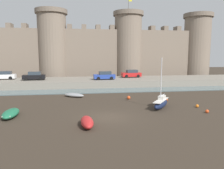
# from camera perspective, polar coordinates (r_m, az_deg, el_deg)

# --- Properties ---
(ground_plane) EXTENTS (160.00, 160.00, 0.00)m
(ground_plane) POSITION_cam_1_polar(r_m,az_deg,el_deg) (21.68, -0.84, -8.53)
(ground_plane) COLOR #382D23
(water_channel) EXTENTS (80.00, 4.50, 0.10)m
(water_channel) POSITION_cam_1_polar(r_m,az_deg,el_deg) (36.87, -3.95, -1.66)
(water_channel) COLOR slate
(water_channel) RESTS_ON ground
(quay_road) EXTENTS (67.32, 10.00, 1.30)m
(quay_road) POSITION_cam_1_polar(r_m,az_deg,el_deg) (43.95, -4.66, 0.64)
(quay_road) COLOR gray
(quay_road) RESTS_ON ground
(castle) EXTENTS (62.77, 7.45, 19.56)m
(castle) POSITION_cam_1_polar(r_m,az_deg,el_deg) (54.39, -5.45, 9.26)
(castle) COLOR #7A6B5B
(castle) RESTS_ON ground
(rowboat_foreground_centre) EXTENTS (1.45, 3.53, 0.72)m
(rowboat_foreground_centre) POSITION_cam_1_polar(r_m,az_deg,el_deg) (23.85, -24.95, -6.82)
(rowboat_foreground_centre) COLOR #1E6B47
(rowboat_foreground_centre) RESTS_ON ground
(sailboat_foreground_right) EXTENTS (3.27, 4.01, 5.78)m
(sailboat_foreground_right) POSITION_cam_1_polar(r_m,az_deg,el_deg) (25.78, 12.68, -4.73)
(sailboat_foreground_right) COLOR #141E3D
(sailboat_foreground_right) RESTS_ON ground
(rowboat_midflat_left) EXTENTS (3.31, 2.69, 0.57)m
(rowboat_midflat_left) POSITION_cam_1_polar(r_m,az_deg,el_deg) (32.13, -9.86, -2.71)
(rowboat_midflat_left) COLOR gray
(rowboat_midflat_left) RESTS_ON ground
(rowboat_near_channel_left) EXTENTS (1.26, 3.02, 0.79)m
(rowboat_near_channel_left) POSITION_cam_1_polar(r_m,az_deg,el_deg) (18.98, -6.53, -9.67)
(rowboat_near_channel_left) COLOR red
(rowboat_near_channel_left) RESTS_ON ground
(mooring_buoy_near_channel) EXTENTS (0.36, 0.36, 0.36)m
(mooring_buoy_near_channel) POSITION_cam_1_polar(r_m,az_deg,el_deg) (27.34, 21.36, -5.24)
(mooring_buoy_near_channel) COLOR orange
(mooring_buoy_near_channel) RESTS_ON ground
(mooring_buoy_mid_mud) EXTENTS (0.48, 0.48, 0.48)m
(mooring_buoy_mid_mud) POSITION_cam_1_polar(r_m,az_deg,el_deg) (30.13, 4.39, -3.44)
(mooring_buoy_mid_mud) COLOR #E04C1E
(mooring_buoy_mid_mud) RESTS_ON ground
(mooring_buoy_off_centre) EXTENTS (0.37, 0.37, 0.37)m
(mooring_buoy_off_centre) POSITION_cam_1_polar(r_m,az_deg,el_deg) (25.20, 23.59, -6.43)
(mooring_buoy_off_centre) COLOR #E04C1E
(mooring_buoy_off_centre) RESTS_ON ground
(mooring_buoy_near_shore) EXTENTS (0.40, 0.40, 0.40)m
(mooring_buoy_near_shore) POSITION_cam_1_polar(r_m,az_deg,el_deg) (29.89, 14.00, -3.82)
(mooring_buoy_near_shore) COLOR #E04C1E
(mooring_buoy_near_shore) RESTS_ON ground
(car_quay_centre_east) EXTENTS (4.21, 2.09, 1.62)m
(car_quay_centre_east) POSITION_cam_1_polar(r_m,az_deg,el_deg) (42.48, -1.98, 2.35)
(car_quay_centre_east) COLOR #263F99
(car_quay_centre_east) RESTS_ON quay_road
(car_quay_west) EXTENTS (4.21, 2.09, 1.62)m
(car_quay_west) POSITION_cam_1_polar(r_m,az_deg,el_deg) (47.64, -26.25, 2.14)
(car_quay_west) COLOR silver
(car_quay_west) RESTS_ON quay_road
(car_quay_centre_west) EXTENTS (4.21, 2.09, 1.62)m
(car_quay_centre_west) POSITION_cam_1_polar(r_m,az_deg,el_deg) (44.18, -19.66, 2.11)
(car_quay_centre_west) COLOR black
(car_quay_centre_west) RESTS_ON quay_road
(car_quay_east) EXTENTS (4.21, 2.09, 1.62)m
(car_quay_east) POSITION_cam_1_polar(r_m,az_deg,el_deg) (46.79, 5.09, 2.83)
(car_quay_east) COLOR red
(car_quay_east) RESTS_ON quay_road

